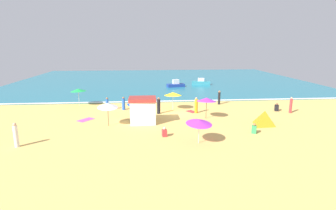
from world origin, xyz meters
The scene contains 25 objects.
ground_plane centered at (0.00, 0.00, 0.00)m, with size 60.00×60.00×0.00m, color #EDBC60.
ocean_water centered at (0.00, 28.00, 0.05)m, with size 60.00×44.00×0.10m, color teal.
wave_breaker_foam centered at (0.00, 6.30, 0.10)m, with size 57.00×0.70×0.01m, color white.
lifeguard_cabana centered at (-3.75, -3.47, 1.34)m, with size 2.68×2.04×2.63m.
beach_umbrella_0 centered at (-7.06, -4.12, 2.06)m, with size 2.53×2.55×2.39m.
beach_umbrella_1 centered at (0.76, -9.37, 1.76)m, with size 2.85×2.86×2.03m.
beach_umbrella_2 centered at (-0.17, 1.81, 1.95)m, with size 2.25×2.26×2.19m.
beach_umbrella_3 centered at (2.97, -2.29, 2.05)m, with size 2.69×2.70×2.34m.
beach_umbrella_4 centered at (-11.93, 4.78, 2.06)m, with size 2.79×2.79×2.28m.
beach_tent centered at (8.17, -5.01, 0.70)m, with size 2.92×2.84×1.41m.
beachgoer_0 centered at (-13.42, -8.96, 0.92)m, with size 0.48×0.48×1.94m.
beachgoer_1 centered at (2.34, 0.05, 0.85)m, with size 0.46×0.46×1.83m.
beachgoer_2 centered at (-1.97, 0.07, 0.89)m, with size 0.38×0.38×1.90m.
beachgoer_3 centered at (-1.87, -7.57, 0.36)m, with size 0.45×0.45×0.85m.
beachgoer_4 centered at (13.17, -0.86, 0.89)m, with size 0.31×0.31×1.86m.
beachgoer_5 centered at (6.15, -7.42, 0.39)m, with size 0.55×0.55×0.92m.
beachgoer_6 centered at (-8.03, 2.23, 0.74)m, with size 0.43×0.43×1.56m.
beachgoer_7 centered at (-6.10, 2.28, 0.74)m, with size 0.48×0.48×1.59m.
beachgoer_8 centered at (6.17, 4.19, 0.90)m, with size 0.43×0.43×1.84m.
beachgoer_9 centered at (12.02, 0.14, 0.41)m, with size 0.52×0.52×0.97m.
beach_towel_0 centered at (-5.44, 4.87, 0.01)m, with size 1.05×1.64×0.01m.
beach_towel_1 centered at (-9.74, -1.79, 0.01)m, with size 1.85×1.96×0.01m.
beach_towel_2 centered at (1.94, 0.65, 0.01)m, with size 1.50×1.64×0.01m.
small_boat_0 centered at (7.16, 20.52, 0.54)m, with size 3.56×1.52×1.29m.
small_boat_1 centered at (2.07, 18.50, 0.53)m, with size 3.37×1.94×1.33m.
Camera 1 is at (-3.39, -29.19, 7.81)m, focal length 28.39 mm.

